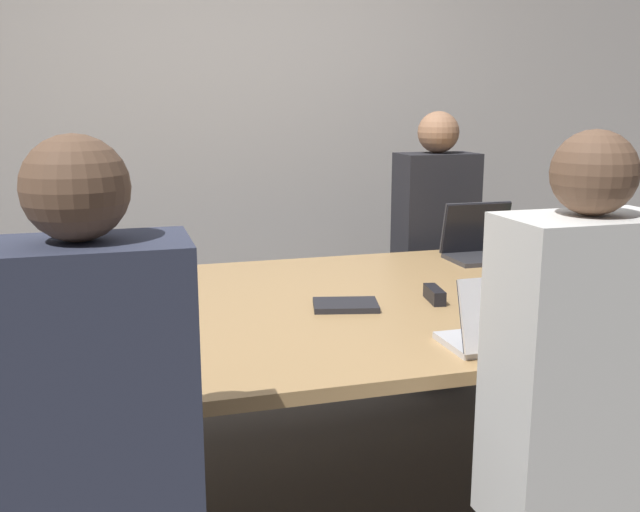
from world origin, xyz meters
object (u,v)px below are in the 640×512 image
bottle_near_midright (569,295)px  person_near_left (98,503)px  laptop_far_right (480,243)px  bottle_far_right (550,240)px  cup_far_right (529,246)px  laptop_near_midright (506,326)px  cup_near_midright (590,327)px  stapler (434,295)px  person_near_midright (573,434)px  laptop_near_left (79,354)px  person_far_right (434,253)px

bottle_near_midright → person_near_left: 1.50m
person_near_left → laptop_far_right: (1.67, 1.51, 0.15)m
bottle_far_right → cup_far_right: bearing=104.5°
cup_far_right → laptop_near_midright: bearing=-125.0°
bottle_near_midright → bottle_far_right: bottle_near_midright is taller
person_near_left → cup_far_right: person_near_left is taller
cup_near_midright → stapler: cup_near_midright is taller
bottle_near_midright → stapler: (-0.25, 0.42, -0.09)m
laptop_far_right → cup_far_right: 0.26m
laptop_near_midright → cup_far_right: 1.37m
laptop_near_midright → person_near_left: (-1.14, -0.39, -0.15)m
laptop_near_midright → person_near_midright: person_near_midright is taller
bottle_near_midright → stapler: 0.50m
laptop_near_midright → stapler: bearing=-91.8°
laptop_near_midright → person_near_left: 1.21m
bottle_near_midright → laptop_near_left: laptop_near_left is taller
bottle_near_midright → stapler: bearing=121.1°
laptop_near_left → stapler: size_ratio=2.33×
laptop_near_left → stapler: bearing=-159.7°
bottle_near_midright → laptop_far_right: bottle_near_midright is taller
person_far_right → bottle_far_right: bearing=-63.9°
cup_near_midright → bottle_near_midright: (-0.01, 0.10, 0.07)m
person_near_midright → cup_far_right: 1.72m
person_near_left → laptop_far_right: size_ratio=4.29×
bottle_near_midright → bottle_far_right: size_ratio=1.21×
cup_far_right → stapler: (-0.77, -0.60, -0.02)m
laptop_near_left → cup_far_right: bearing=-152.0°
laptop_near_left → bottle_far_right: size_ratio=1.67×
bottle_near_midright → person_near_left: person_near_left is taller
bottle_near_midright → person_far_right: person_far_right is taller
cup_near_midright → laptop_near_left: size_ratio=0.23×
person_far_right → laptop_near_left: bearing=-138.3°
person_near_midright → stapler: size_ratio=9.06×
person_near_left → stapler: 1.47m
laptop_far_right → stapler: (-0.51, -0.61, -0.05)m
cup_near_midright → bottle_far_right: bearing=62.1°
cup_far_right → stapler: bearing=-141.9°
person_near_left → laptop_near_left: bearing=-84.6°
cup_near_midright → cup_far_right: (0.51, 1.13, 0.00)m
person_far_right → stapler: bearing=-115.3°
person_near_midright → cup_far_right: person_near_midright is taller
cup_near_midright → person_near_midright: bearing=-129.9°
cup_far_right → bottle_far_right: 0.13m
laptop_near_left → person_near_midright: bearing=158.0°
person_near_midright → cup_near_midright: size_ratio=16.63×
laptop_near_left → person_near_left: bearing=95.4°
person_near_left → laptop_near_midright: bearing=-161.1°
person_near_midright → laptop_near_left: person_near_midright is taller
bottle_far_right → stapler: bottle_far_right is taller
cup_near_midright → stapler: (-0.26, 0.52, -0.02)m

